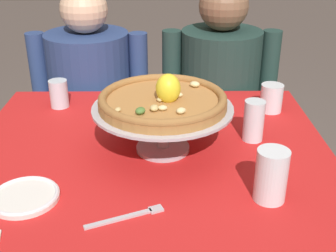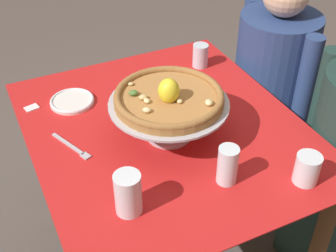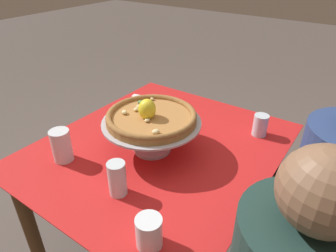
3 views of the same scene
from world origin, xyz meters
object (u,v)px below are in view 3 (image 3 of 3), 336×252
object	(u,v)px
pizza	(151,116)
side_plate	(154,104)
pizza_stand	(152,128)
water_glass_back_right	(149,234)
dinner_fork	(110,120)
diner_left	(331,207)
water_glass_front_right	(62,148)
sugar_packet	(137,96)
water_glass_side_right	(117,180)
water_glass_back_left	(260,126)

from	to	relation	value
pizza	side_plate	xyz separation A→B (m)	(-0.34, -0.25, -0.15)
pizza_stand	water_glass_back_right	xyz separation A→B (m)	(0.38, 0.28, -0.06)
dinner_fork	diner_left	bearing A→B (deg)	103.78
water_glass_front_right	sugar_packet	size ratio (longest dim) A/B	2.67
water_glass_side_right	water_glass_back_right	bearing A→B (deg)	64.44
pizza	sugar_packet	bearing A→B (deg)	-132.89
water_glass_side_right	side_plate	bearing A→B (deg)	-153.03
water_glass_back_left	side_plate	distance (m)	0.58
sugar_packet	pizza_stand	bearing A→B (deg)	47.25
dinner_fork	pizza_stand	bearing A→B (deg)	76.56
dinner_fork	diner_left	size ratio (longest dim) A/B	0.16
pizza_stand	water_glass_front_right	xyz separation A→B (m)	(0.26, -0.25, -0.05)
water_glass_front_right	sugar_packet	world-z (taller)	water_glass_front_right
pizza	dinner_fork	world-z (taller)	pizza
water_glass_back_right	diner_left	xyz separation A→B (m)	(-0.71, 0.41, -0.25)
diner_left	dinner_fork	bearing A→B (deg)	-76.22
diner_left	pizza	bearing A→B (deg)	-64.85
water_glass_front_right	side_plate	size ratio (longest dim) A/B	0.80
pizza_stand	water_glass_back_left	bearing A→B (deg)	138.79
pizza	sugar_packet	world-z (taller)	pizza
pizza_stand	diner_left	size ratio (longest dim) A/B	0.35
water_glass_back_left	water_glass_side_right	size ratio (longest dim) A/B	0.78
water_glass_back_right	water_glass_side_right	bearing A→B (deg)	-115.56
water_glass_front_right	diner_left	world-z (taller)	diner_left
pizza	diner_left	distance (m)	0.85
pizza	side_plate	bearing A→B (deg)	-143.79
sugar_packet	dinner_fork	bearing A→B (deg)	14.63
pizza_stand	water_glass_back_left	xyz separation A→B (m)	(-0.37, 0.33, -0.06)
pizza_stand	water_glass_front_right	distance (m)	0.36
pizza_stand	sugar_packet	world-z (taller)	pizza_stand
water_glass_back_right	pizza	bearing A→B (deg)	-143.32
water_glass_front_right	diner_left	size ratio (longest dim) A/B	0.12
water_glass_back_left	diner_left	bearing A→B (deg)	82.58
pizza_stand	side_plate	size ratio (longest dim) A/B	2.40
pizza_stand	water_glass_side_right	bearing A→B (deg)	12.99
water_glass_front_right	side_plate	bearing A→B (deg)	179.82
water_glass_back_right	diner_left	distance (m)	0.86
water_glass_back_right	side_plate	world-z (taller)	water_glass_back_right
side_plate	sugar_packet	world-z (taller)	side_plate
dinner_fork	sugar_packet	xyz separation A→B (m)	(-0.29, -0.08, -0.00)
pizza_stand	water_glass_side_right	size ratio (longest dim) A/B	3.15
pizza	water_glass_back_right	bearing A→B (deg)	36.68
dinner_fork	water_glass_side_right	bearing A→B (deg)	47.44
water_glass_side_right	sugar_packet	xyz separation A→B (m)	(-0.64, -0.46, -0.05)
water_glass_front_right	dinner_fork	distance (m)	0.35
water_glass_back_right	sugar_packet	size ratio (longest dim) A/B	1.95
pizza	water_glass_back_right	xyz separation A→B (m)	(0.38, 0.28, -0.12)
water_glass_back_left	dinner_fork	bearing A→B (deg)	-65.37
pizza_stand	water_glass_back_left	distance (m)	0.50
water_glass_back_left	dinner_fork	xyz separation A→B (m)	(0.30, -0.65, -0.04)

